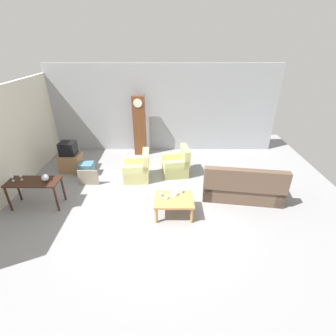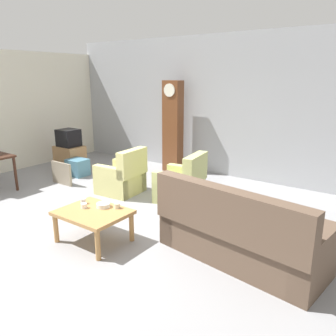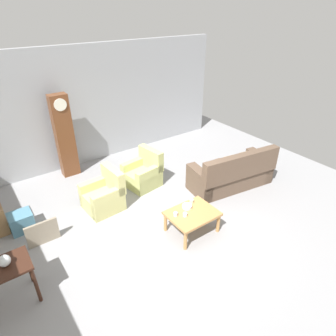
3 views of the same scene
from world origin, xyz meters
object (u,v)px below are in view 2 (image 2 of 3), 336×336
at_px(coffee_table_wood, 93,215).
at_px(cup_cream_tall, 117,206).
at_px(armchair_olive_near, 122,178).
at_px(bowl_white_stacked, 103,205).
at_px(tv_stand_cabinet, 70,158).
at_px(tv_crt, 68,138).
at_px(storage_box_blue, 78,167).
at_px(framed_picture_leaning, 62,173).
at_px(grandfather_clock, 173,127).
at_px(cup_blue_rimmed, 83,201).
at_px(cup_white_porcelain, 84,206).
at_px(armchair_olive_far, 182,185).
at_px(couch_floral, 238,235).

relative_size(coffee_table_wood, cup_cream_tall, 10.98).
distance_m(armchair_olive_near, bowl_white_stacked, 1.93).
relative_size(tv_stand_cabinet, tv_crt, 1.42).
distance_m(coffee_table_wood, storage_box_blue, 3.47).
relative_size(tv_stand_cabinet, bowl_white_stacked, 3.45).
bearing_deg(bowl_white_stacked, framed_picture_leaning, 154.47).
height_order(tv_stand_cabinet, cup_cream_tall, tv_stand_cabinet).
distance_m(grandfather_clock, tv_stand_cabinet, 2.70).
relative_size(cup_blue_rimmed, cup_cream_tall, 0.91).
xyz_separation_m(coffee_table_wood, cup_white_porcelain, (-0.18, 0.00, 0.10)).
bearing_deg(cup_white_porcelain, coffee_table_wood, -0.69).
bearing_deg(bowl_white_stacked, coffee_table_wood, -94.85).
height_order(armchair_olive_far, coffee_table_wood, armchair_olive_far).
bearing_deg(armchair_olive_far, cup_white_porcelain, -98.68).
xyz_separation_m(cup_white_porcelain, cup_cream_tall, (0.39, 0.27, 0.00)).
xyz_separation_m(armchair_olive_far, cup_blue_rimmed, (-0.46, -1.96, 0.20)).
relative_size(storage_box_blue, cup_cream_tall, 5.14).
xyz_separation_m(armchair_olive_near, tv_stand_cabinet, (-2.28, 0.55, -0.01)).
distance_m(cup_white_porcelain, bowl_white_stacked, 0.27).
bearing_deg(cup_white_porcelain, tv_crt, 144.07).
relative_size(armchair_olive_near, bowl_white_stacked, 4.67).
height_order(armchair_olive_far, cup_cream_tall, armchair_olive_far).
xyz_separation_m(tv_crt, cup_blue_rimmed, (3.04, -2.19, -0.31)).
relative_size(armchair_olive_near, tv_stand_cabinet, 1.35).
distance_m(armchair_olive_far, cup_white_porcelain, 2.11).
distance_m(grandfather_clock, bowl_white_stacked, 3.76).
bearing_deg(cup_cream_tall, coffee_table_wood, -126.82).
bearing_deg(tv_crt, armchair_olive_near, -13.53).
bearing_deg(bowl_white_stacked, storage_box_blue, 146.32).
relative_size(armchair_olive_near, framed_picture_leaning, 1.53).
distance_m(tv_crt, cup_white_porcelain, 3.95).
relative_size(tv_stand_cabinet, cup_cream_tall, 7.77).
relative_size(couch_floral, armchair_olive_near, 2.40).
bearing_deg(couch_floral, tv_crt, 162.96).
xyz_separation_m(coffee_table_wood, grandfather_clock, (-1.19, 3.70, 0.70)).
bearing_deg(coffee_table_wood, tv_stand_cabinet, 145.56).
bearing_deg(tv_crt, couch_floral, -17.04).
bearing_deg(framed_picture_leaning, bowl_white_stacked, -25.53).
height_order(couch_floral, storage_box_blue, couch_floral).
bearing_deg(coffee_table_wood, bowl_white_stacked, 85.15).
height_order(grandfather_clock, cup_blue_rimmed, grandfather_clock).
xyz_separation_m(grandfather_clock, storage_box_blue, (-1.60, -1.64, -0.90)).
xyz_separation_m(cup_blue_rimmed, bowl_white_stacked, (0.35, 0.07, -0.01)).
distance_m(coffee_table_wood, cup_blue_rimmed, 0.37).
height_order(tv_crt, storage_box_blue, tv_crt).
height_order(tv_stand_cabinet, storage_box_blue, tv_stand_cabinet).
bearing_deg(bowl_white_stacked, armchair_olive_near, 125.05).
bearing_deg(tv_crt, tv_stand_cabinet, 0.00).
relative_size(couch_floral, framed_picture_leaning, 3.68).
xyz_separation_m(armchair_olive_near, armchair_olive_far, (1.22, 0.32, 0.00)).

